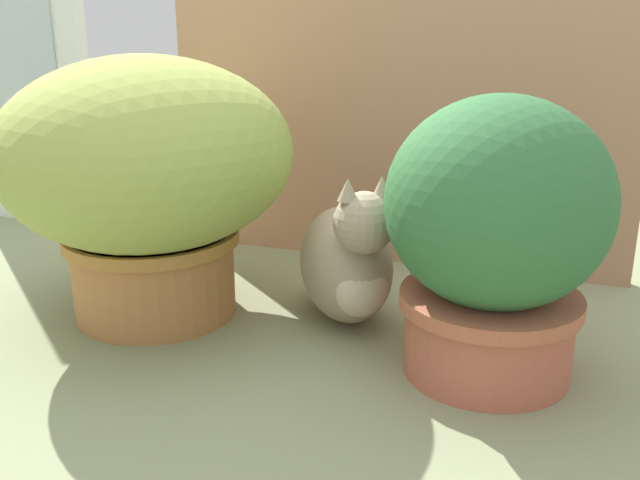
{
  "coord_description": "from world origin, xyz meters",
  "views": [
    {
      "loc": [
        0.52,
        -1.12,
        0.59
      ],
      "look_at": [
        0.12,
        0.05,
        0.18
      ],
      "focal_mm": 40.52,
      "sensor_mm": 36.0,
      "label": 1
    }
  ],
  "objects_px": {
    "cat": "(349,261)",
    "mushroom_ornament_pink": "(120,277)",
    "grass_planter": "(147,171)",
    "mushroom_ornament_red": "(133,286)",
    "leafy_planter": "(496,233)"
  },
  "relations": [
    {
      "from": "cat",
      "to": "mushroom_ornament_pink",
      "type": "height_order",
      "value": "cat"
    },
    {
      "from": "cat",
      "to": "mushroom_ornament_pink",
      "type": "distance_m",
      "value": 0.43
    },
    {
      "from": "grass_planter",
      "to": "mushroom_ornament_pink",
      "type": "xyz_separation_m",
      "value": [
        -0.02,
        -0.08,
        -0.19
      ]
    },
    {
      "from": "cat",
      "to": "mushroom_ornament_pink",
      "type": "xyz_separation_m",
      "value": [
        -0.39,
        -0.17,
        -0.02
      ]
    },
    {
      "from": "cat",
      "to": "mushroom_ornament_pink",
      "type": "relative_size",
      "value": 2.73
    },
    {
      "from": "mushroom_ornament_red",
      "to": "grass_planter",
      "type": "bearing_deg",
      "value": 96.62
    },
    {
      "from": "leafy_planter",
      "to": "mushroom_ornament_red",
      "type": "height_order",
      "value": "leafy_planter"
    },
    {
      "from": "grass_planter",
      "to": "mushroom_ornament_pink",
      "type": "height_order",
      "value": "grass_planter"
    },
    {
      "from": "grass_planter",
      "to": "leafy_planter",
      "type": "bearing_deg",
      "value": -3.3
    },
    {
      "from": "leafy_planter",
      "to": "grass_planter",
      "type": "bearing_deg",
      "value": 176.7
    },
    {
      "from": "mushroom_ornament_red",
      "to": "leafy_planter",
      "type": "bearing_deg",
      "value": 4.87
    },
    {
      "from": "mushroom_ornament_pink",
      "to": "mushroom_ornament_red",
      "type": "relative_size",
      "value": 1.07
    },
    {
      "from": "leafy_planter",
      "to": "mushroom_ornament_pink",
      "type": "height_order",
      "value": "leafy_planter"
    },
    {
      "from": "leafy_planter",
      "to": "cat",
      "type": "xyz_separation_m",
      "value": [
        -0.28,
        0.12,
        -0.12
      ]
    },
    {
      "from": "grass_planter",
      "to": "mushroom_ornament_pink",
      "type": "distance_m",
      "value": 0.21
    }
  ]
}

